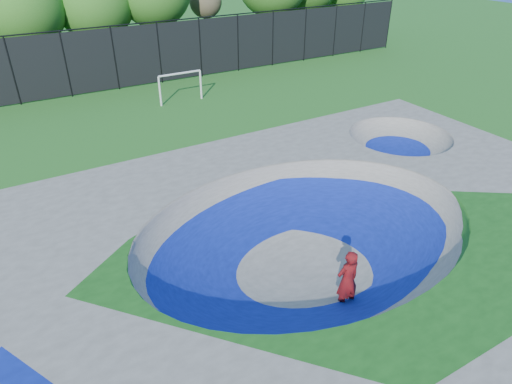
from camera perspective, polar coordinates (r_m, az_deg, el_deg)
ground at (r=14.85m, az=6.20°, el=-8.63°), size 120.00×120.00×0.00m
skate_deck at (r=14.39m, az=6.36°, el=-6.30°), size 22.00×14.00×1.50m
skater at (r=12.85m, az=11.34°, el=-10.77°), size 0.72×0.50×1.92m
skateboard at (r=13.47m, az=10.93°, el=-13.78°), size 0.81×0.36×0.05m
soccer_goal at (r=28.54m, az=-9.44°, el=13.43°), size 2.77×0.12×1.82m
fence at (r=31.78m, az=-17.26°, el=15.80°), size 48.09×0.09×4.04m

